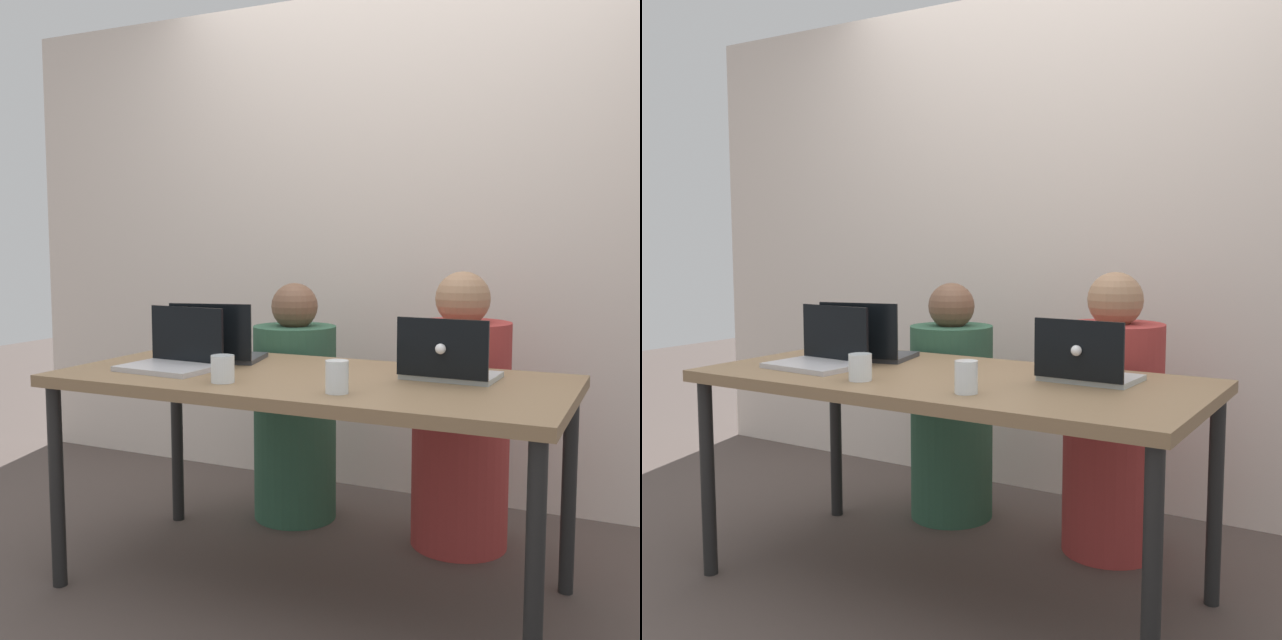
% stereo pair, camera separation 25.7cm
% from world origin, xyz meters
% --- Properties ---
extents(ground_plane, '(12.00, 12.00, 0.00)m').
position_xyz_m(ground_plane, '(0.00, 0.00, 0.00)').
color(ground_plane, '#4E423D').
extents(back_wall, '(4.50, 0.10, 2.36)m').
position_xyz_m(back_wall, '(0.00, 1.15, 1.18)').
color(back_wall, beige).
rests_on(back_wall, ground).
extents(desk, '(1.71, 0.80, 0.75)m').
position_xyz_m(desk, '(0.00, 0.00, 0.69)').
color(desk, olive).
rests_on(desk, ground).
extents(person_on_left, '(0.41, 0.41, 1.03)m').
position_xyz_m(person_on_left, '(-0.36, 0.60, 0.46)').
color(person_on_left, '#2F5A42').
rests_on(person_on_left, ground).
extents(person_on_right, '(0.45, 0.45, 1.09)m').
position_xyz_m(person_on_right, '(0.36, 0.60, 0.48)').
color(person_on_right, '#A53432').
rests_on(person_on_right, ground).
extents(laptop_back_right, '(0.31, 0.25, 0.21)m').
position_xyz_m(laptop_back_right, '(0.44, 0.11, 0.80)').
color(laptop_back_right, '#AEB8B9').
rests_on(laptop_back_right, desk).
extents(laptop_front_left, '(0.33, 0.26, 0.22)m').
position_xyz_m(laptop_front_left, '(-0.49, -0.09, 0.80)').
color(laptop_front_left, '#B6B5B9').
rests_on(laptop_front_left, desk).
extents(laptop_back_left, '(0.36, 0.30, 0.22)m').
position_xyz_m(laptop_back_left, '(-0.45, 0.12, 0.80)').
color(laptop_back_left, '#35383E').
rests_on(laptop_back_left, desk).
extents(water_glass_right, '(0.07, 0.07, 0.10)m').
position_xyz_m(water_glass_right, '(0.20, -0.24, 0.79)').
color(water_glass_right, white).
rests_on(water_glass_right, desk).
extents(water_glass_left, '(0.08, 0.08, 0.09)m').
position_xyz_m(water_glass_left, '(-0.20, -0.23, 0.79)').
color(water_glass_left, white).
rests_on(water_glass_left, desk).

